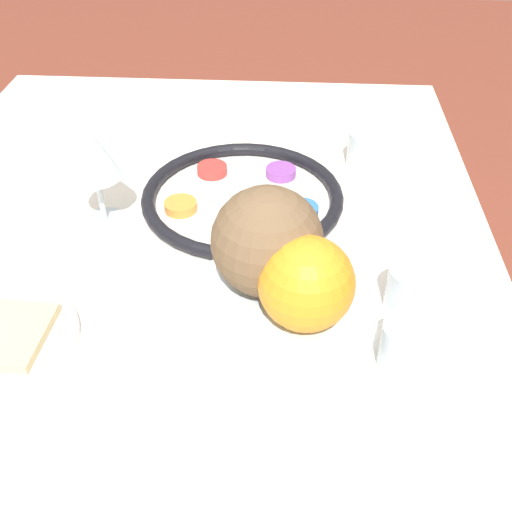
{
  "coord_description": "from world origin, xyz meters",
  "views": [
    {
      "loc": [
        0.55,
        0.15,
        1.28
      ],
      "look_at": [
        -0.04,
        0.11,
        0.8
      ],
      "focal_mm": 42.0,
      "sensor_mm": 36.0,
      "label": 1
    }
  ],
  "objects": [
    {
      "name": "fruit_stand",
      "position": [
        0.13,
        0.15,
        0.85
      ],
      "size": [
        0.19,
        0.19,
        0.12
      ],
      "color": "silver",
      "rests_on": "dining_table"
    },
    {
      "name": "coconut",
      "position": [
        0.1,
        0.13,
        0.93
      ],
      "size": [
        0.11,
        0.11,
        0.11
      ],
      "color": "brown",
      "rests_on": "fruit_stand"
    },
    {
      "name": "orange_fruit",
      "position": [
        0.14,
        0.17,
        0.92
      ],
      "size": [
        0.09,
        0.09,
        0.09
      ],
      "color": "orange",
      "rests_on": "fruit_stand"
    },
    {
      "name": "cup_far",
      "position": [
        -0.0,
        0.31,
        0.79
      ],
      "size": [
        0.06,
        0.06,
        0.06
      ],
      "color": "silver",
      "rests_on": "dining_table"
    },
    {
      "name": "dining_table",
      "position": [
        0.0,
        0.0,
        0.38
      ],
      "size": [
        1.36,
        0.9,
        0.76
      ],
      "color": "silver",
      "rests_on": "ground_plane"
    },
    {
      "name": "seder_plate",
      "position": [
        -0.21,
        0.08,
        0.77
      ],
      "size": [
        0.3,
        0.3,
        0.03
      ],
      "color": "white",
      "rests_on": "dining_table"
    },
    {
      "name": "wine_glass",
      "position": [
        -0.16,
        -0.12,
        0.87
      ],
      "size": [
        0.08,
        0.08,
        0.15
      ],
      "color": "silver",
      "rests_on": "dining_table"
    },
    {
      "name": "cup_near",
      "position": [
        -0.34,
        0.28,
        0.79
      ],
      "size": [
        0.06,
        0.06,
        0.06
      ],
      "color": "silver",
      "rests_on": "dining_table"
    },
    {
      "name": "bread_plate",
      "position": [
        0.09,
        -0.17,
        0.77
      ],
      "size": [
        0.17,
        0.17,
        0.02
      ],
      "color": "silver",
      "rests_on": "dining_table"
    },
    {
      "name": "cup_mid",
      "position": [
        0.1,
        0.29,
        0.79
      ],
      "size": [
        0.06,
        0.06,
        0.06
      ],
      "color": "silver",
      "rests_on": "dining_table"
    }
  ]
}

